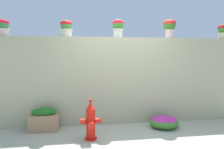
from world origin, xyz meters
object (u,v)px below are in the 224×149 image
Objects in this scene: potted_plant_4 at (223,30)px; planter_box at (44,120)px; fire_hydrant at (91,122)px; flower_bush_left at (164,121)px; potted_plant_0 at (2,26)px; potted_plant_1 at (66,27)px; potted_plant_2 at (118,26)px; potted_plant_3 at (169,26)px.

potted_plant_4 is 4.84m from planter_box.
flower_bush_left is (1.65, 0.41, -0.20)m from fire_hydrant.
planter_box is at bearing -25.46° from potted_plant_0.
potted_plant_1 is 0.62× the size of planter_box.
potted_plant_0 is at bearing 179.53° from potted_plant_2.
potted_plant_0 is 0.50× the size of fire_hydrant.
potted_plant_3 is (1.30, 0.04, 0.05)m from potted_plant_2.
potted_plant_2 is 0.68× the size of flower_bush_left.
potted_plant_3 is at bearing 27.06° from fire_hydrant.
potted_plant_2 is at bearing 54.43° from fire_hydrant.
potted_plant_4 is at bearing 4.83° from planter_box.
potted_plant_4 is at bearing -0.76° from potted_plant_2.
potted_plant_4 is (3.91, -0.02, 0.00)m from potted_plant_1.
potted_plant_3 is 1.42m from potted_plant_4.
planter_box is at bearing -175.17° from potted_plant_4.
flower_bush_left is at bearing -119.86° from potted_plant_3.
potted_plant_1 is 2.10m from planter_box.
potted_plant_3 reaches higher than flower_bush_left.
potted_plant_0 is 0.87× the size of potted_plant_2.
potted_plant_2 reaches higher than potted_plant_4.
potted_plant_2 is 2.30m from fire_hydrant.
potted_plant_2 is at bearing 179.24° from potted_plant_4.
planter_box is (-4.38, -0.37, -2.02)m from potted_plant_4.
potted_plant_1 is at bearing -1.48° from potted_plant_0.
planter_box is (-2.61, 0.17, 0.10)m from flower_bush_left.
potted_plant_0 is at bearing 179.38° from potted_plant_4.
potted_plant_0 is 0.99× the size of potted_plant_4.
flower_bush_left is at bearing -162.93° from potted_plant_4.
potted_plant_1 is 2.50m from potted_plant_3.
potted_plant_4 is 0.60× the size of flower_bush_left.
potted_plant_3 is at bearing 60.14° from flower_bush_left.
planter_box is (-0.96, 0.58, -0.10)m from fire_hydrant.
potted_plant_3 is (2.50, 0.05, 0.10)m from potted_plant_1.
potted_plant_4 is 0.63× the size of planter_box.
potted_plant_2 reaches higher than potted_plant_0.
planter_box is (-2.97, -0.44, -2.11)m from potted_plant_3.
potted_plant_0 is 1.37m from potted_plant_1.
potted_plant_2 is at bearing -0.47° from potted_plant_0.
potted_plant_4 is at bearing 15.52° from fire_hydrant.
potted_plant_3 is 3.02m from fire_hydrant.
planter_box is at bearing 176.20° from flower_bush_left.
fire_hydrant is at bearing -63.17° from potted_plant_1.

